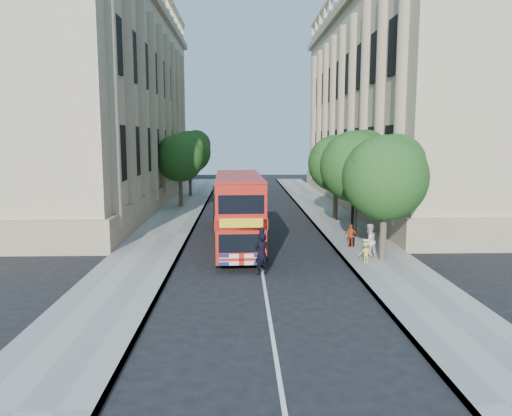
{
  "coord_description": "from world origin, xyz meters",
  "views": [
    {
      "loc": [
        -0.93,
        -19.99,
        5.88
      ],
      "look_at": [
        -0.15,
        5.35,
        2.3
      ],
      "focal_mm": 35.0,
      "sensor_mm": 36.0,
      "label": 1
    }
  ],
  "objects": [
    {
      "name": "lamp_post",
      "position": [
        5.0,
        6.0,
        2.51
      ],
      "size": [
        0.32,
        0.32,
        5.16
      ],
      "color": "black",
      "rests_on": "pavement_right"
    },
    {
      "name": "pavement_right",
      "position": [
        5.75,
        10.0,
        0.06
      ],
      "size": [
        3.5,
        80.0,
        0.12
      ],
      "primitive_type": "cube",
      "color": "gray",
      "rests_on": "ground"
    },
    {
      "name": "tree_left_far",
      "position": [
        -5.96,
        22.03,
        4.44
      ],
      "size": [
        4.0,
        4.0,
        6.3
      ],
      "color": "#473828",
      "rests_on": "ground"
    },
    {
      "name": "child_a",
      "position": [
        4.88,
        5.74,
        0.73
      ],
      "size": [
        0.76,
        0.41,
        1.23
      ],
      "primitive_type": "imported",
      "rotation": [
        0.0,
        0.0,
        2.98
      ],
      "color": "#C34D22",
      "rests_on": "pavement_right"
    },
    {
      "name": "tree_right_far",
      "position": [
        5.84,
        15.03,
        4.31
      ],
      "size": [
        4.0,
        4.0,
        6.15
      ],
      "color": "#473828",
      "rests_on": "ground"
    },
    {
      "name": "police_constable",
      "position": [
        -0.04,
        1.0,
        0.91
      ],
      "size": [
        0.78,
        0.64,
        1.82
      ],
      "primitive_type": "imported",
      "rotation": [
        0.0,
        0.0,
        3.5
      ],
      "color": "black",
      "rests_on": "ground"
    },
    {
      "name": "box_van",
      "position": [
        -1.79,
        12.88,
        1.26
      ],
      "size": [
        2.19,
        4.62,
        2.57
      ],
      "rotation": [
        0.0,
        0.0,
        0.08
      ],
      "color": "black",
      "rests_on": "ground"
    },
    {
      "name": "woman_pedestrian",
      "position": [
        5.25,
        3.42,
        0.95
      ],
      "size": [
        1.01,
        0.94,
        1.66
      ],
      "primitive_type": "imported",
      "rotation": [
        0.0,
        0.0,
        3.66
      ],
      "color": "silver",
      "rests_on": "pavement_right"
    },
    {
      "name": "pavement_left",
      "position": [
        -5.75,
        10.0,
        0.06
      ],
      "size": [
        3.5,
        80.0,
        0.12
      ],
      "primitive_type": "cube",
      "color": "gray",
      "rests_on": "ground"
    },
    {
      "name": "tree_right_near",
      "position": [
        5.84,
        3.03,
        4.25
      ],
      "size": [
        4.0,
        4.0,
        6.08
      ],
      "color": "#473828",
      "rests_on": "ground"
    },
    {
      "name": "double_decker_bus",
      "position": [
        -1.04,
        5.25,
        2.16
      ],
      "size": [
        2.52,
        8.55,
        3.91
      ],
      "rotation": [
        0.0,
        0.0,
        0.03
      ],
      "color": "#B6160C",
      "rests_on": "ground"
    },
    {
      "name": "tree_right_mid",
      "position": [
        5.84,
        9.03,
        4.45
      ],
      "size": [
        4.2,
        4.2,
        6.37
      ],
      "color": "#473828",
      "rests_on": "ground"
    },
    {
      "name": "building_left",
      "position": [
        -13.8,
        24.0,
        9.0
      ],
      "size": [
        12.0,
        38.0,
        18.0
      ],
      "primitive_type": "cube",
      "color": "tan",
      "rests_on": "ground"
    },
    {
      "name": "ground",
      "position": [
        0.0,
        0.0,
        0.0
      ],
      "size": [
        120.0,
        120.0,
        0.0
      ],
      "primitive_type": "plane",
      "color": "black",
      "rests_on": "ground"
    },
    {
      "name": "tree_left_back",
      "position": [
        -5.96,
        30.03,
        4.71
      ],
      "size": [
        4.2,
        4.2,
        6.65
      ],
      "color": "#473828",
      "rests_on": "ground"
    },
    {
      "name": "building_right",
      "position": [
        13.8,
        24.0,
        9.0
      ],
      "size": [
        12.0,
        38.0,
        18.0
      ],
      "primitive_type": "cube",
      "color": "tan",
      "rests_on": "ground"
    },
    {
      "name": "child_b",
      "position": [
        4.84,
        2.36,
        0.62
      ],
      "size": [
        0.65,
        0.38,
        1.01
      ],
      "primitive_type": "imported",
      "rotation": [
        0.0,
        0.0,
        3.15
      ],
      "color": "gold",
      "rests_on": "pavement_right"
    }
  ]
}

